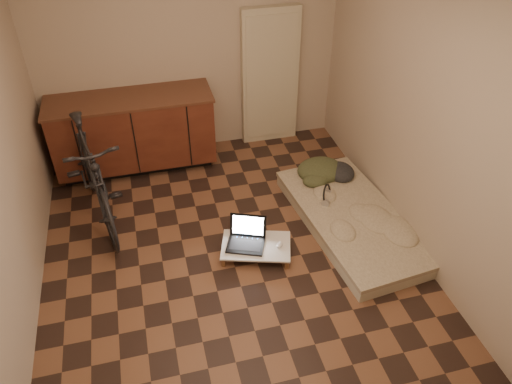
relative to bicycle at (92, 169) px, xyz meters
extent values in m
cube|color=brown|center=(1.20, -0.87, -0.58)|extent=(3.50, 4.00, 0.00)
cube|color=#BAA78F|center=(1.20, 1.13, 0.72)|extent=(3.50, 0.00, 2.60)
cube|color=#BAA78F|center=(1.20, -2.87, 0.72)|extent=(3.50, 0.00, 2.60)
cube|color=#BAA78F|center=(2.95, -0.87, 0.72)|extent=(0.00, 4.00, 2.60)
cube|color=black|center=(0.45, 0.87, -0.53)|extent=(1.70, 0.48, 0.10)
cube|color=#491E14|center=(0.45, 0.83, -0.09)|extent=(1.80, 0.60, 0.78)
cube|color=#552F1F|center=(0.45, 0.83, 0.31)|extent=(1.84, 0.62, 0.03)
cube|color=beige|center=(2.15, 1.07, 0.27)|extent=(0.70, 0.10, 1.70)
imported|color=black|center=(0.00, 0.00, 0.00)|extent=(0.88, 1.87, 1.16)
cube|color=#BCB396|center=(2.50, -0.83, -0.52)|extent=(1.08, 1.96, 0.12)
cube|color=beige|center=(2.50, -0.83, -0.44)|extent=(1.11, 1.98, 0.04)
cube|color=brown|center=(1.10, -1.07, -0.54)|extent=(0.04, 0.04, 0.09)
cube|color=brown|center=(1.21, -0.72, -0.54)|extent=(0.04, 0.04, 0.09)
cube|color=brown|center=(1.67, -1.25, -0.54)|extent=(0.04, 0.04, 0.09)
cube|color=brown|center=(1.78, -0.90, -0.54)|extent=(0.04, 0.04, 0.09)
cube|color=white|center=(1.44, -0.98, -0.48)|extent=(0.75, 0.60, 0.02)
cube|color=black|center=(1.34, -0.97, -0.46)|extent=(0.42, 0.37, 0.02)
cube|color=black|center=(1.40, -0.83, -0.34)|extent=(0.35, 0.20, 0.23)
cube|color=white|center=(1.40, -0.83, -0.34)|extent=(0.30, 0.16, 0.18)
ellipsoid|color=white|center=(1.65, -1.06, -0.46)|extent=(0.10, 0.11, 0.03)
camera|label=1|loc=(0.56, -4.37, 2.84)|focal=35.00mm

